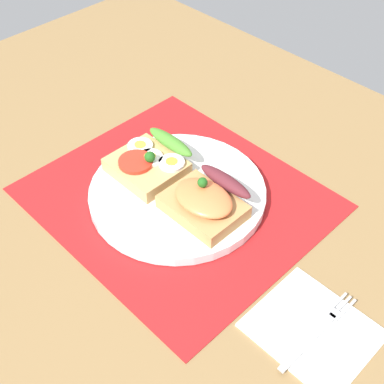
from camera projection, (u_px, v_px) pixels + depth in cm
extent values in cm
cube|color=olive|center=(178.00, 206.00, 78.23)|extent=(120.00, 90.00, 3.20)
cube|color=#A81A1B|center=(178.00, 197.00, 77.00)|extent=(39.20, 34.60, 0.30)
cylinder|color=white|center=(177.00, 193.00, 76.37)|extent=(25.58, 25.58, 1.50)
cube|color=tan|center=(147.00, 167.00, 77.67)|extent=(10.20, 8.88, 2.15)
cylinder|color=red|center=(136.00, 162.00, 76.37)|extent=(5.08, 5.08, 0.60)
ellipsoid|color=#45832A|center=(170.00, 142.00, 78.72)|extent=(8.98, 2.20, 1.80)
sphere|color=#1E5919|center=(150.00, 157.00, 75.49)|extent=(1.60, 1.60, 1.60)
cylinder|color=white|center=(140.00, 146.00, 79.04)|extent=(3.80, 3.80, 0.50)
cylinder|color=yellow|center=(140.00, 144.00, 78.81)|extent=(1.71, 1.71, 0.16)
cylinder|color=white|center=(152.00, 156.00, 77.35)|extent=(3.80, 3.80, 0.50)
cylinder|color=yellow|center=(152.00, 155.00, 77.12)|extent=(1.71, 1.71, 0.16)
cylinder|color=white|center=(172.00, 163.00, 76.30)|extent=(3.80, 3.80, 0.50)
cylinder|color=yellow|center=(172.00, 161.00, 76.07)|extent=(1.71, 1.71, 0.16)
cube|color=#B7864C|center=(203.00, 207.00, 71.87)|extent=(10.71, 7.89, 2.07)
ellipsoid|color=orange|center=(204.00, 198.00, 70.33)|extent=(8.78, 6.31, 1.88)
ellipsoid|color=#582027|center=(225.00, 181.00, 72.69)|extent=(9.10, 2.20, 1.80)
sphere|color=#1E5919|center=(202.00, 183.00, 70.05)|extent=(1.40, 1.40, 1.40)
cube|color=white|center=(313.00, 329.00, 61.26)|extent=(13.56, 11.93, 0.60)
cube|color=#B7B7BC|center=(308.00, 342.00, 59.57)|extent=(0.80, 9.99, 0.32)
cube|color=#B7B7BC|center=(334.00, 314.00, 62.18)|extent=(1.50, 1.20, 0.32)
cube|color=#B7B7BC|center=(339.00, 301.00, 63.51)|extent=(0.32, 2.80, 0.32)
cube|color=#B7B7BC|center=(344.00, 304.00, 63.18)|extent=(0.32, 2.80, 0.32)
cube|color=#B7B7BC|center=(349.00, 307.00, 62.85)|extent=(0.32, 2.80, 0.32)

